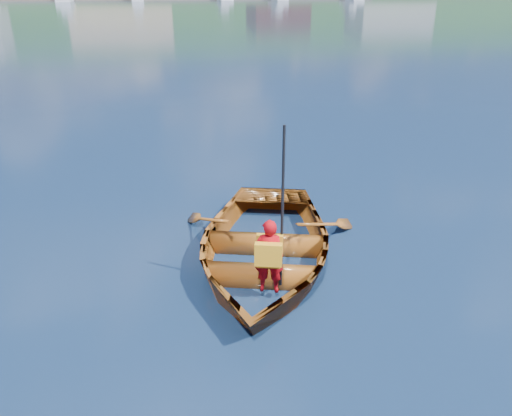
% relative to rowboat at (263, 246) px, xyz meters
% --- Properties ---
extents(ground, '(600.00, 600.00, 0.00)m').
position_rel_rowboat_xyz_m(ground, '(-0.53, -0.93, -0.27)').
color(ground, '#102647').
rests_on(ground, ground).
extents(rowboat, '(4.00, 4.74, 0.84)m').
position_rel_rowboat_xyz_m(rowboat, '(0.00, 0.00, 0.00)').
color(rowboat, brown).
rests_on(rowboat, ground).
extents(child_paddler, '(0.43, 0.42, 2.16)m').
position_rel_rowboat_xyz_m(child_paddler, '(-0.13, -0.90, 0.36)').
color(child_paddler, '#A5060E').
rests_on(child_paddler, ground).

